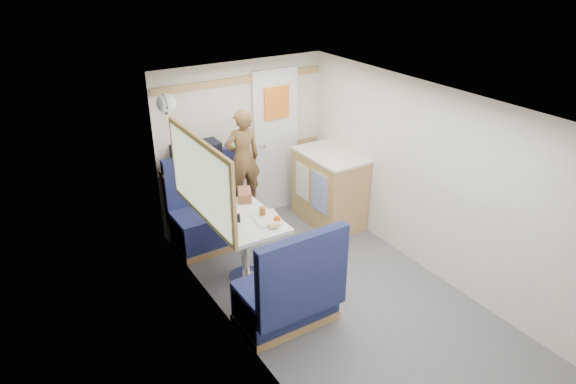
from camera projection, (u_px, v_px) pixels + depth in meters
floor at (353, 308)px, 5.00m from camera, size 4.50×4.50×0.00m
ceiling at (367, 109)px, 4.13m from camera, size 4.50×4.50×0.00m
wall_back at (243, 143)px, 6.28m from camera, size 2.20×0.02×2.00m
wall_left at (250, 253)px, 4.04m from camera, size 0.02×4.50×2.00m
wall_right at (446, 190)px, 5.08m from camera, size 0.02×4.50×2.00m
oak_trim_low at (244, 155)px, 6.33m from camera, size 2.15×0.02×0.08m
oak_trim_high at (241, 80)px, 5.93m from camera, size 2.15×0.02×0.08m
side_window at (200, 179)px, 4.70m from camera, size 0.04×1.30×0.72m
rear_door at (276, 139)px, 6.48m from camera, size 0.62×0.12×1.86m
dinette_table at (244, 231)px, 5.20m from camera, size 0.62×0.92×0.72m
bench_far at (211, 219)px, 5.98m from camera, size 0.90×0.59×1.05m
bench_near at (289, 297)px, 4.66m from camera, size 0.90×0.59×1.05m
ledge at (198, 166)px, 5.92m from camera, size 0.90×0.14×0.04m
dome_light at (166, 103)px, 5.15m from camera, size 0.20×0.20×0.20m
galley_counter at (329, 188)px, 6.37m from camera, size 0.57×0.92×0.92m
person at (243, 158)px, 5.78m from camera, size 0.44×0.31×1.14m
duffel_bag at (196, 154)px, 5.85m from camera, size 0.55×0.28×0.26m
tray at (267, 218)px, 5.11m from camera, size 0.31×0.37×0.02m
orange_fruit at (277, 219)px, 5.01m from camera, size 0.07×0.07×0.07m
cheese_block at (274, 225)px, 4.94m from camera, size 0.11×0.07×0.04m
wine_glass at (229, 208)px, 5.07m from camera, size 0.08×0.08×0.17m
tumbler_left at (235, 230)px, 4.81m from camera, size 0.07×0.07×0.11m
beer_glass at (262, 212)px, 5.15m from camera, size 0.06×0.06×0.10m
pepper_grinder at (239, 218)px, 5.05m from camera, size 0.03×0.03×0.09m
salt_grinder at (230, 212)px, 5.15m from camera, size 0.04×0.04×0.09m
bread_loaf at (245, 195)px, 5.49m from camera, size 0.22×0.28×0.10m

